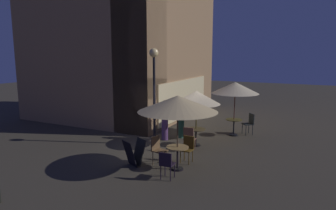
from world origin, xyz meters
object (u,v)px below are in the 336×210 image
(patio_umbrella_0, at_px, (197,98))
(cafe_chair_1, at_px, (250,122))
(patio_umbrella_2, at_px, (178,104))
(cafe_chair_2, at_px, (167,163))
(cafe_chair_3, at_px, (188,147))
(patron_standing_1, at_px, (181,118))
(patron_standing_0, at_px, (165,120))
(street_lamp_near_corner, at_px, (154,74))
(cafe_chair_0, at_px, (189,137))
(patio_umbrella_1, at_px, (235,88))
(cafe_table_1, at_px, (234,124))
(cafe_table_2, at_px, (177,153))
(cafe_chair_4, at_px, (158,148))
(menu_sandwich_board, at_px, (134,153))
(cafe_table_0, at_px, (196,133))

(patio_umbrella_0, relative_size, cafe_chair_1, 2.31)
(patio_umbrella_2, xyz_separation_m, cafe_chair_2, (-0.87, -0.04, -1.66))
(patio_umbrella_2, xyz_separation_m, cafe_chair_3, (0.81, -0.02, -1.64))
(cafe_chair_1, height_order, cafe_chair_2, cafe_chair_1)
(patron_standing_1, bearing_deg, patron_standing_0, 19.93)
(street_lamp_near_corner, xyz_separation_m, cafe_chair_2, (-2.94, -2.04, -2.40))
(street_lamp_near_corner, distance_m, cafe_chair_0, 2.87)
(patio_umbrella_1, height_order, patron_standing_1, patio_umbrella_1)
(patio_umbrella_1, height_order, cafe_chair_2, patio_umbrella_1)
(cafe_table_1, height_order, cafe_table_2, cafe_table_2)
(cafe_chair_2, relative_size, patron_standing_0, 0.49)
(cafe_table_2, relative_size, cafe_chair_2, 0.89)
(patron_standing_0, xyz_separation_m, patron_standing_1, (0.63, -0.47, -0.01))
(cafe_chair_3, relative_size, patron_standing_1, 0.52)
(patio_umbrella_1, xyz_separation_m, cafe_chair_3, (-4.14, 0.55, -1.66))
(cafe_chair_4, bearing_deg, cafe_chair_3, 48.74)
(street_lamp_near_corner, relative_size, menu_sandwich_board, 4.50)
(cafe_table_0, xyz_separation_m, patio_umbrella_2, (-2.71, -0.41, 1.65))
(patio_umbrella_1, xyz_separation_m, cafe_chair_1, (0.54, -0.60, -1.62))
(cafe_table_2, xyz_separation_m, cafe_chair_2, (-0.87, -0.04, -0.03))
(cafe_table_2, distance_m, cafe_chair_1, 5.61)
(street_lamp_near_corner, bearing_deg, patron_standing_0, -3.68)
(cafe_table_2, height_order, patron_standing_0, patron_standing_0)
(cafe_chair_1, relative_size, patron_standing_0, 0.56)
(cafe_table_2, bearing_deg, cafe_chair_0, 11.22)
(patio_umbrella_2, bearing_deg, cafe_table_2, 33.69)
(street_lamp_near_corner, distance_m, patio_umbrella_1, 3.93)
(cafe_table_1, bearing_deg, cafe_chair_3, 172.39)
(cafe_table_2, xyz_separation_m, cafe_chair_4, (0.16, 0.81, 0.03))
(cafe_table_1, height_order, patio_umbrella_1, patio_umbrella_1)
(cafe_chair_4, bearing_deg, cafe_table_0, 92.09)
(cafe_chair_0, height_order, cafe_chair_3, cafe_chair_0)
(cafe_table_0, distance_m, cafe_chair_4, 2.58)
(cafe_table_0, bearing_deg, patio_umbrella_0, -90.00)
(street_lamp_near_corner, height_order, cafe_chair_3, street_lamp_near_corner)
(cafe_table_0, height_order, cafe_chair_3, cafe_chair_3)
(menu_sandwich_board, bearing_deg, cafe_chair_4, -25.82)
(patio_umbrella_2, distance_m, cafe_chair_3, 1.82)
(cafe_table_1, xyz_separation_m, cafe_chair_0, (-3.05, 0.95, 0.01))
(cafe_chair_2, height_order, patron_standing_1, patron_standing_1)
(cafe_chair_1, bearing_deg, patio_umbrella_0, 18.41)
(cafe_table_0, distance_m, patio_umbrella_0, 1.46)
(patio_umbrella_0, distance_m, patron_standing_0, 1.90)
(cafe_chair_1, bearing_deg, cafe_table_2, 36.03)
(menu_sandwich_board, xyz_separation_m, patron_standing_1, (3.85, 0.02, 0.43))
(cafe_chair_0, bearing_deg, menu_sandwich_board, 151.52)
(street_lamp_near_corner, relative_size, cafe_table_2, 5.13)
(cafe_table_2, relative_size, patron_standing_0, 0.44)
(patio_umbrella_0, bearing_deg, cafe_table_2, -171.35)
(cafe_chair_2, distance_m, patron_standing_0, 4.28)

